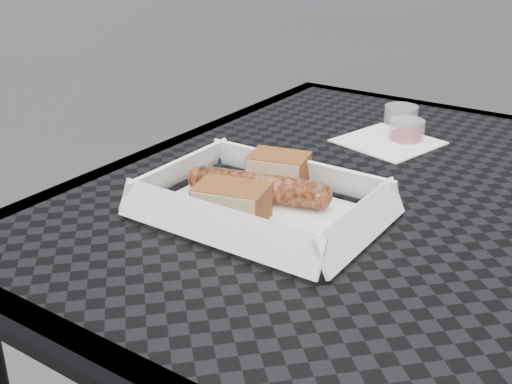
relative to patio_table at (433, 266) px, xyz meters
The scene contains 9 objects.
patio_table is the anchor object (origin of this frame).
food_tray 0.21m from the patio_table, 140.54° to the right, with size 0.22×0.15×0.00m, color white.
bratwurst 0.22m from the patio_table, 148.65° to the right, with size 0.16×0.06×0.03m.
bread_near 0.21m from the patio_table, 159.66° to the right, with size 0.07×0.05×0.04m, color brown.
bread_far 0.25m from the patio_table, 136.53° to the right, with size 0.07×0.05×0.04m, color brown.
veg_garnish 0.21m from the patio_table, 120.98° to the right, with size 0.03×0.03×0.00m.
napkin 0.23m from the patio_table, 128.89° to the left, with size 0.12×0.12×0.00m, color white.
condiment_cup_sauce 0.24m from the patio_table, 121.91° to the left, with size 0.05×0.05×0.03m, color maroon.
condiment_cup_empty 0.31m from the patio_table, 121.14° to the left, with size 0.05×0.05×0.03m, color silver.
Camera 1 is at (0.19, -0.64, 1.05)m, focal length 45.00 mm.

